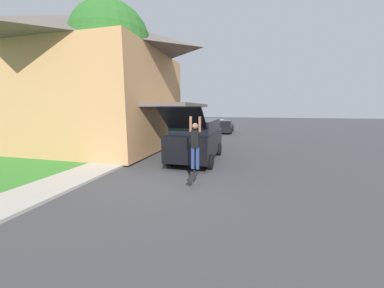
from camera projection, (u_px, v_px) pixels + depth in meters
The scene contains 9 objects.
ground_plane at pixel (167, 181), 8.00m from camera, with size 120.00×120.00×0.00m, color #3D3D3F.
lawn at pixel (94, 145), 15.69m from camera, with size 10.00×80.00×0.08m.
sidewalk at pixel (149, 148), 14.61m from camera, with size 1.80×80.00×0.10m.
house at pixel (89, 81), 14.19m from camera, with size 13.00×8.85×8.49m.
lawn_tree_near at pixel (111, 44), 11.58m from camera, with size 4.24×4.24×8.20m.
suv_parked at pixel (197, 138), 11.06m from camera, with size 2.14×5.54×2.77m.
car_down_street at pixel (224, 127), 24.14m from camera, with size 1.99×4.52×1.36m.
skateboarder at pixel (195, 143), 7.39m from camera, with size 0.41×0.21×1.83m.
skateboard at pixel (193, 176), 7.44m from camera, with size 0.28×0.79×0.28m.
Camera 1 is at (2.82, -7.18, 2.69)m, focal length 20.00 mm.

